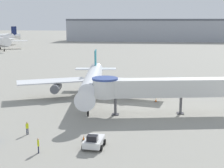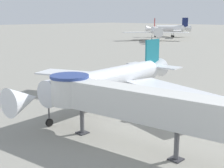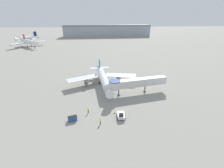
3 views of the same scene
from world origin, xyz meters
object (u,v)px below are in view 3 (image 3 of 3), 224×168
Objects in this scene: traffic_cone_apron_front at (114,113)px; traffic_cone_starboard_wing at (131,84)px; service_container_blue at (73,119)px; background_jet_navy_tail at (28,38)px; ground_crew_marshaller at (88,110)px; ground_crew_wing_walker at (100,121)px; main_airplane at (103,77)px; background_jet_red_tail at (29,42)px; jet_bridge at (135,83)px; pushback_tug_white at (121,115)px.

traffic_cone_starboard_wing is (9.91, 20.13, 0.05)m from traffic_cone_apron_front.
background_jet_navy_tail reaches higher than service_container_blue.
ground_crew_marshaller is at bearing 36.71° from service_container_blue.
ground_crew_wing_walker is 168.96m from background_jet_navy_tail.
main_airplane is 1.11× the size of background_jet_red_tail.
ground_crew_wing_walker is (-13.54, -16.59, -3.37)m from jet_bridge.
pushback_tug_white is 2.01× the size of ground_crew_marshaller.
background_jet_red_tail is (-62.87, 122.06, 3.79)m from ground_crew_wing_walker.
background_jet_navy_tail reaches higher than traffic_cone_starboard_wing.
traffic_cone_apron_front is (-9.11, -12.18, -4.10)m from jet_bridge.
pushback_tug_white is 169.80m from background_jet_navy_tail.
ground_crew_wing_walker reaches higher than traffic_cone_apron_front.
jet_bridge is at bearing -95.29° from background_jet_red_tail.
pushback_tug_white is 6.47m from ground_crew_wing_walker.
background_jet_red_tail is at bearing -27.91° from background_jet_navy_tail.
pushback_tug_white is at bearing -110.29° from traffic_cone_starboard_wing.
background_jet_red_tail is at bearing 117.03° from jet_bridge.
background_jet_navy_tail is (-80.66, 149.36, 4.14)m from pushback_tug_white.
background_jet_navy_tail is (-88.92, 127.02, 4.55)m from traffic_cone_starboard_wing.
background_jet_red_tail is (-67.30, 117.65, 4.52)m from traffic_cone_apron_front.
traffic_cone_starboard_wing is 0.42× the size of ground_crew_wing_walker.
traffic_cone_apron_front is (-1.65, 2.21, -0.47)m from pushback_tug_white.
ground_crew_marshaller is at bearing -156.00° from jet_bridge.
traffic_cone_starboard_wing is at bearing 74.35° from pushback_tug_white.
main_airplane is at bearing 35.55° from ground_crew_marshaller.
main_airplane is 8.60× the size of pushback_tug_white.
pushback_tug_white is at bearing -21.18° from background_jet_navy_tail.
background_jet_red_tail reaches higher than service_container_blue.
service_container_blue reaches higher than traffic_cone_starboard_wing.
background_jet_navy_tail reaches higher than ground_crew_wing_walker.
ground_crew_marshaller is 0.98× the size of ground_crew_wing_walker.
jet_bridge is 0.96× the size of background_jet_navy_tail.
jet_bridge is 20.48m from ground_crew_marshaller.
traffic_cone_apron_front is 0.86× the size of traffic_cone_starboard_wing.
traffic_cone_apron_front is 7.98m from ground_crew_marshaller.
jet_bridge is 15.75m from traffic_cone_apron_front.
ground_crew_wing_walker reaches higher than traffic_cone_starboard_wing.
traffic_cone_starboard_wing is at bearing -14.56° from background_jet_navy_tail.
ground_crew_wing_walker is at bearing -138.12° from jet_bridge.
background_jet_navy_tail is at bearing 118.23° from traffic_cone_apron_front.
ground_crew_wing_walker is at bearing -135.19° from traffic_cone_apron_front.
service_container_blue is at bearing 178.48° from ground_crew_marshaller.
background_jet_red_tail is (-77.21, 97.52, 4.46)m from traffic_cone_starboard_wing.
pushback_tug_white is 23.82m from traffic_cone_starboard_wing.
main_airplane is 116.77m from background_jet_red_tail.
service_container_blue is 1.55× the size of ground_crew_wing_walker.
jet_bridge is 35.14× the size of traffic_cone_apron_front.
main_airplane is 1.35× the size of jet_bridge.
jet_bridge reaches higher than traffic_cone_apron_front.
pushback_tug_white is 0.13× the size of background_jet_red_tail.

